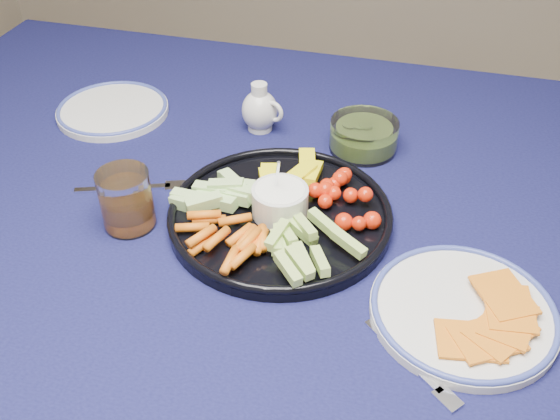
% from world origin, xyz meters
% --- Properties ---
extents(dining_table, '(1.67, 1.07, 0.75)m').
position_xyz_m(dining_table, '(0.00, 0.00, 0.66)').
color(dining_table, '#532B1B').
rests_on(dining_table, ground).
extents(crudite_platter, '(0.34, 0.34, 0.11)m').
position_xyz_m(crudite_platter, '(-0.02, -0.06, 0.77)').
color(crudite_platter, black).
rests_on(crudite_platter, dining_table).
extents(creamer_pitcher, '(0.08, 0.07, 0.09)m').
position_xyz_m(creamer_pitcher, '(-0.12, 0.19, 0.79)').
color(creamer_pitcher, silver).
rests_on(creamer_pitcher, dining_table).
extents(pickle_bowl, '(0.12, 0.12, 0.06)m').
position_xyz_m(pickle_bowl, '(0.08, 0.17, 0.77)').
color(pickle_bowl, white).
rests_on(pickle_bowl, dining_table).
extents(cheese_plate, '(0.24, 0.24, 0.03)m').
position_xyz_m(cheese_plate, '(0.26, -0.18, 0.76)').
color(cheese_plate, silver).
rests_on(cheese_plate, dining_table).
extents(juice_tumbler, '(0.08, 0.08, 0.09)m').
position_xyz_m(juice_tumbler, '(-0.23, -0.13, 0.79)').
color(juice_tumbler, white).
rests_on(juice_tumbler, dining_table).
extents(fork_left, '(0.18, 0.08, 0.00)m').
position_xyz_m(fork_left, '(-0.25, -0.04, 0.75)').
color(fork_left, silver).
rests_on(fork_left, dining_table).
extents(fork_right, '(0.13, 0.11, 0.00)m').
position_xyz_m(fork_right, '(0.21, -0.29, 0.75)').
color(fork_right, silver).
rests_on(fork_right, dining_table).
extents(side_plate_extra, '(0.21, 0.21, 0.02)m').
position_xyz_m(side_plate_extra, '(-0.41, 0.17, 0.75)').
color(side_plate_extra, silver).
rests_on(side_plate_extra, dining_table).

